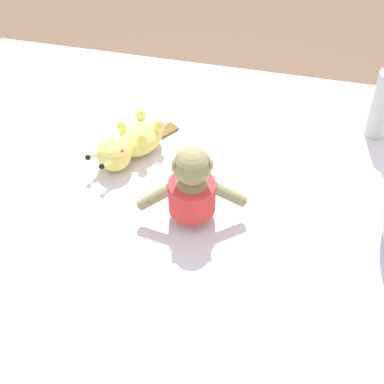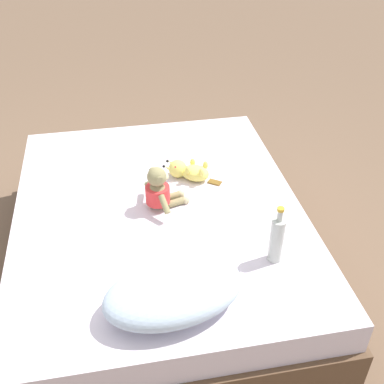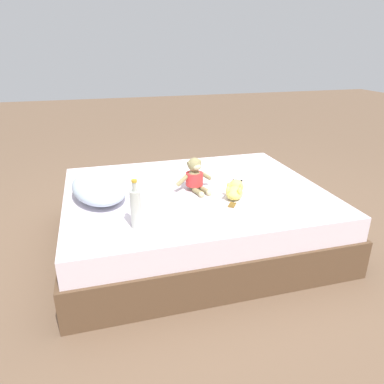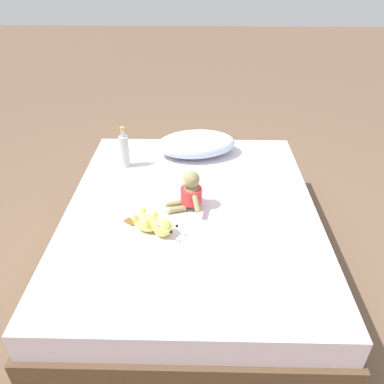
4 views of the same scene
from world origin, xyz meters
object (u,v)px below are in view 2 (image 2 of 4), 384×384
(bed, at_px, (160,238))
(pillow, at_px, (174,292))
(plush_monkey, at_px, (159,191))
(glass_bottle, at_px, (277,239))
(plush_yellow_creature, at_px, (188,171))

(bed, distance_m, pillow, 0.71)
(bed, relative_size, pillow, 2.99)
(plush_monkey, xyz_separation_m, glass_bottle, (-0.45, 0.47, 0.02))
(bed, distance_m, glass_bottle, 0.73)
(plush_yellow_creature, bearing_deg, plush_monkey, 50.45)
(pillow, xyz_separation_m, plush_monkey, (-0.02, -0.65, 0.02))
(pillow, bearing_deg, glass_bottle, -159.01)
(bed, bearing_deg, plush_yellow_creature, -130.23)
(plush_yellow_creature, xyz_separation_m, glass_bottle, (-0.26, 0.70, 0.07))
(glass_bottle, bearing_deg, plush_yellow_creature, -69.30)
(pillow, xyz_separation_m, glass_bottle, (-0.48, -0.18, 0.04))
(pillow, relative_size, glass_bottle, 2.14)
(plush_monkey, bearing_deg, pillow, 87.81)
(plush_monkey, distance_m, plush_yellow_creature, 0.30)
(pillow, distance_m, plush_yellow_creature, 0.91)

